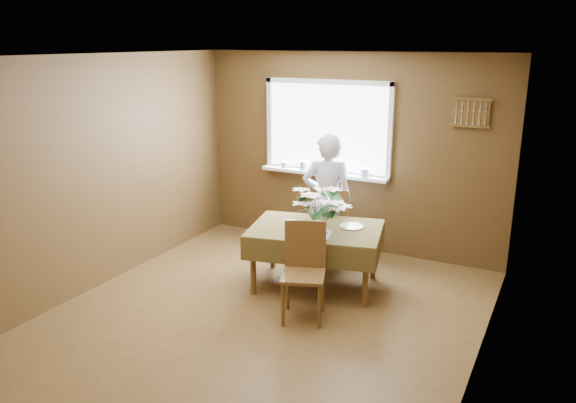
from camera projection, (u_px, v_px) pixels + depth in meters
The scene contains 15 objects.
floor at pixel (263, 317), 5.53m from camera, with size 4.50×4.50×0.00m, color brown.
ceiling at pixel (259, 56), 4.83m from camera, with size 4.50×4.50×0.00m, color white.
wall_back at pixel (349, 153), 7.10m from camera, with size 4.00×4.00×0.00m, color brown.
wall_front at pixel (68, 287), 3.26m from camera, with size 4.00×4.00×0.00m, color brown.
wall_left at pixel (100, 173), 6.06m from camera, with size 4.50×4.50×0.00m, color brown.
wall_right at pixel (487, 227), 4.30m from camera, with size 4.50×4.50×0.00m, color brown.
window_assembly at pixel (326, 144), 7.16m from camera, with size 1.72×0.20×1.22m.
spoon_rack at pixel (471, 113), 6.27m from camera, with size 0.44×0.05×0.33m.
dining_table at pixel (316, 235), 6.08m from camera, with size 1.58×1.24×0.69m.
chair_far at pixel (333, 222), 6.76m from camera, with size 0.46×0.46×0.95m.
chair_near at pixel (304, 266), 5.45m from camera, with size 0.52×0.52×0.95m.
seated_woman at pixel (327, 201), 6.63m from camera, with size 0.59×0.39×1.61m, color white.
flower_bouquet at pixel (318, 206), 5.79m from camera, with size 0.55×0.55×0.47m.
side_plate at pixel (352, 226), 6.08m from camera, with size 0.26×0.26×0.01m, color white.
table_knife at pixel (326, 235), 5.80m from camera, with size 0.02×0.21×0.00m, color silver.
Camera 1 is at (2.50, -4.32, 2.63)m, focal length 35.00 mm.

